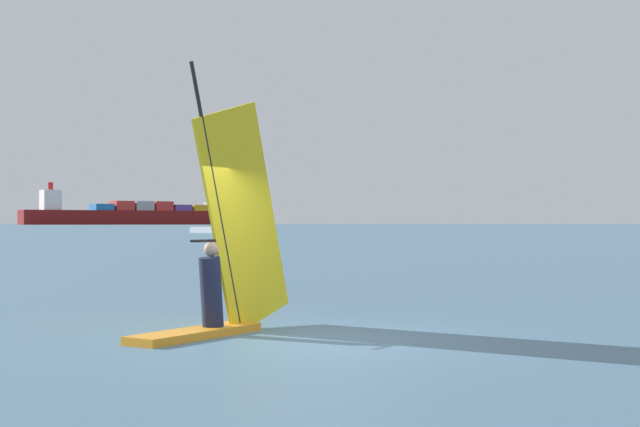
{
  "coord_description": "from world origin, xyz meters",
  "views": [
    {
      "loc": [
        -4.25,
        -11.82,
        1.67
      ],
      "look_at": [
        1.53,
        3.32,
        1.83
      ],
      "focal_mm": 49.78,
      "sensor_mm": 36.0,
      "label": 1
    }
  ],
  "objects": [
    {
      "name": "ground_plane",
      "position": [
        0.0,
        0.0,
        0.0
      ],
      "size": [
        4000.0,
        4000.0,
        0.0
      ],
      "primitive_type": "plane",
      "color": "#476B84"
    },
    {
      "name": "windsurfer",
      "position": [
        -0.87,
        1.19,
        1.02
      ],
      "size": [
        3.02,
        2.3,
        4.1
      ],
      "rotation": [
        0.0,
        0.0,
        3.77
      ],
      "color": "orange",
      "rests_on": "ground_plane"
    },
    {
      "name": "cargo_ship",
      "position": [
        117.39,
        727.48,
        8.48
      ],
      "size": [
        191.19,
        55.98,
        33.29
      ],
      "rotation": [
        0.0,
        0.0,
        0.18
      ],
      "color": "maroon",
      "rests_on": "ground_plane"
    },
    {
      "name": "distant_headland",
      "position": [
        60.37,
        1190.89,
        22.44
      ],
      "size": [
        1271.98,
        249.64,
        44.88
      ],
      "primitive_type": "cube",
      "rotation": [
        0.0,
        0.0,
        -0.01
      ],
      "color": "#60665B",
      "rests_on": "ground_plane"
    },
    {
      "name": "small_sailboat",
      "position": [
        30.71,
        126.97,
        0.93
      ],
      "size": [
        6.74,
        8.98,
        11.82
      ],
      "rotation": [
        0.0,
        0.0,
        2.1
      ],
      "color": "white",
      "rests_on": "ground_plane"
    }
  ]
}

